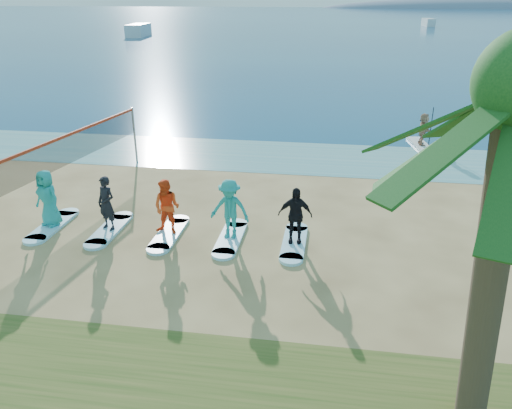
# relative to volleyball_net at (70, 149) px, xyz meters

# --- Properties ---
(ground) EXTENTS (600.00, 600.00, 0.00)m
(ground) POSITION_rel_volleyball_net_xyz_m (6.75, -4.17, -1.90)
(ground) COLOR tan
(ground) RESTS_ON ground
(shallow_water) EXTENTS (600.00, 600.00, 0.00)m
(shallow_water) POSITION_rel_volleyball_net_xyz_m (6.75, 6.33, -1.90)
(shallow_water) COLOR teal
(shallow_water) RESTS_ON ground
(ocean) EXTENTS (600.00, 600.00, 0.00)m
(ocean) POSITION_rel_volleyball_net_xyz_m (6.75, 155.83, -1.90)
(ocean) COLOR navy
(ocean) RESTS_ON ground
(island_ridge) EXTENTS (220.00, 56.00, 18.00)m
(island_ridge) POSITION_rel_volleyball_net_xyz_m (101.75, 295.83, -1.90)
(island_ridge) COLOR slate
(island_ridge) RESTS_ON ground
(volleyball_net) EXTENTS (1.33, 9.00, 2.50)m
(volleyball_net) POSITION_rel_volleyball_net_xyz_m (0.00, 0.00, 0.00)
(volleyball_net) COLOR gray
(volleyball_net) RESTS_ON ground
(paddleboard) EXTENTS (1.12, 3.07, 0.12)m
(paddleboard) POSITION_rel_volleyball_net_xyz_m (13.75, 9.04, -1.84)
(paddleboard) COLOR silver
(paddleboard) RESTS_ON ground
(paddleboarder) EXTENTS (0.49, 1.46, 1.57)m
(paddleboarder) POSITION_rel_volleyball_net_xyz_m (13.75, 9.04, -1.00)
(paddleboarder) COLOR tan
(paddleboarder) RESTS_ON paddleboard
(boat_offshore_a) EXTENTS (3.93, 8.95, 2.11)m
(boat_offshore_a) POSITION_rel_volleyball_net_xyz_m (-26.51, 75.10, -1.90)
(boat_offshore_a) COLOR silver
(boat_offshore_a) RESTS_ON ground
(boat_offshore_b) EXTENTS (2.41, 6.11, 1.80)m
(boat_offshore_b) POSITION_rel_volleyball_net_xyz_m (30.29, 113.98, -1.90)
(boat_offshore_b) COLOR silver
(boat_offshore_b) RESTS_ON ground
(surfboard_0) EXTENTS (0.70, 2.20, 0.09)m
(surfboard_0) POSITION_rel_volleyball_net_xyz_m (0.41, -2.48, -1.86)
(surfboard_0) COLOR #A4E7FF
(surfboard_0) RESTS_ON ground
(student_0) EXTENTS (1.05, 0.86, 1.86)m
(student_0) POSITION_rel_volleyball_net_xyz_m (0.41, -2.48, -0.88)
(student_0) COLOR teal
(student_0) RESTS_ON surfboard_0
(surfboard_1) EXTENTS (0.70, 2.20, 0.09)m
(surfboard_1) POSITION_rel_volleyball_net_xyz_m (2.40, -2.48, -1.86)
(surfboard_1) COLOR #A4E7FF
(surfboard_1) RESTS_ON ground
(student_1) EXTENTS (0.75, 0.62, 1.75)m
(student_1) POSITION_rel_volleyball_net_xyz_m (2.40, -2.48, -0.94)
(student_1) COLOR black
(student_1) RESTS_ON surfboard_1
(surfboard_2) EXTENTS (0.70, 2.20, 0.09)m
(surfboard_2) POSITION_rel_volleyball_net_xyz_m (4.38, -2.48, -1.86)
(surfboard_2) COLOR #A4E7FF
(surfboard_2) RESTS_ON ground
(student_2) EXTENTS (0.93, 0.77, 1.75)m
(student_2) POSITION_rel_volleyball_net_xyz_m (4.38, -2.48, -0.94)
(student_2) COLOR #F14719
(student_2) RESTS_ON surfboard_2
(surfboard_3) EXTENTS (0.70, 2.20, 0.09)m
(surfboard_3) POSITION_rel_volleyball_net_xyz_m (6.37, -2.48, -1.86)
(surfboard_3) COLOR #A4E7FF
(surfboard_3) RESTS_ON ground
(student_3) EXTENTS (1.29, 0.84, 1.88)m
(student_3) POSITION_rel_volleyball_net_xyz_m (6.37, -2.48, -0.87)
(student_3) COLOR teal
(student_3) RESTS_ON surfboard_3
(surfboard_4) EXTENTS (0.70, 2.20, 0.09)m
(surfboard_4) POSITION_rel_volleyball_net_xyz_m (8.35, -2.48, -1.86)
(surfboard_4) COLOR #A4E7FF
(surfboard_4) RESTS_ON ground
(student_4) EXTENTS (1.04, 0.47, 1.75)m
(student_4) POSITION_rel_volleyball_net_xyz_m (8.35, -2.48, -0.94)
(student_4) COLOR black
(student_4) RESTS_ON surfboard_4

